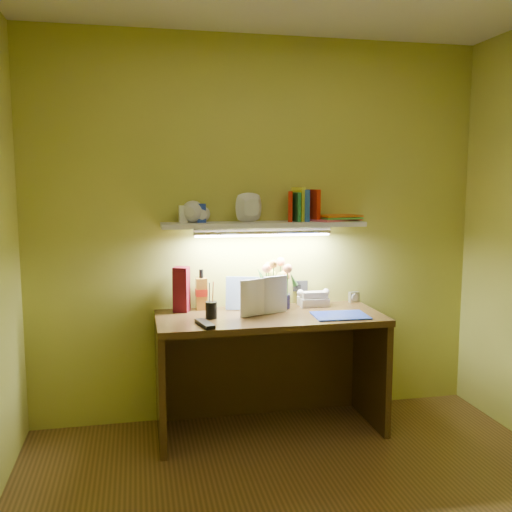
{
  "coord_description": "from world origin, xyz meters",
  "views": [
    {
      "loc": [
        -0.8,
        -2.17,
        1.56
      ],
      "look_at": [
        -0.06,
        1.35,
        1.1
      ],
      "focal_mm": 40.0,
      "sensor_mm": 36.0,
      "label": 1
    }
  ],
  "objects_px": {
    "flower_bouquet": "(276,284)",
    "whisky_bottle": "(201,290)",
    "telephone": "(313,297)",
    "desk_clock": "(354,297)",
    "desk": "(270,373)"
  },
  "relations": [
    {
      "from": "telephone",
      "to": "desk",
      "type": "bearing_deg",
      "value": -149.52
    },
    {
      "from": "desk_clock",
      "to": "whisky_bottle",
      "type": "bearing_deg",
      "value": 173.9
    },
    {
      "from": "desk",
      "to": "whisky_bottle",
      "type": "bearing_deg",
      "value": 149.32
    },
    {
      "from": "flower_bouquet",
      "to": "desk_clock",
      "type": "xyz_separation_m",
      "value": [
        0.57,
        0.07,
        -0.12
      ]
    },
    {
      "from": "flower_bouquet",
      "to": "whisky_bottle",
      "type": "relative_size",
      "value": 1.22
    },
    {
      "from": "flower_bouquet",
      "to": "telephone",
      "type": "distance_m",
      "value": 0.28
    },
    {
      "from": "flower_bouquet",
      "to": "whisky_bottle",
      "type": "height_order",
      "value": "flower_bouquet"
    },
    {
      "from": "flower_bouquet",
      "to": "desk_clock",
      "type": "distance_m",
      "value": 0.58
    },
    {
      "from": "telephone",
      "to": "whisky_bottle",
      "type": "distance_m",
      "value": 0.75
    },
    {
      "from": "desk",
      "to": "flower_bouquet",
      "type": "height_order",
      "value": "flower_bouquet"
    },
    {
      "from": "whisky_bottle",
      "to": "telephone",
      "type": "bearing_deg",
      "value": -3.03
    },
    {
      "from": "desk_clock",
      "to": "whisky_bottle",
      "type": "relative_size",
      "value": 0.27
    },
    {
      "from": "telephone",
      "to": "desk_clock",
      "type": "xyz_separation_m",
      "value": [
        0.31,
        0.06,
        -0.02
      ]
    },
    {
      "from": "telephone",
      "to": "desk_clock",
      "type": "bearing_deg",
      "value": 11.17
    },
    {
      "from": "desk_clock",
      "to": "whisky_bottle",
      "type": "distance_m",
      "value": 1.06
    }
  ]
}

